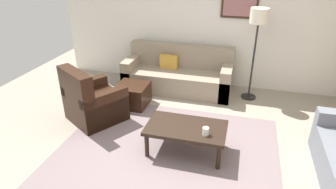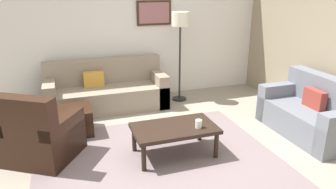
% 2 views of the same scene
% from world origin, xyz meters
% --- Properties ---
extents(ground_plane, '(8.00, 8.00, 0.00)m').
position_xyz_m(ground_plane, '(0.00, 0.00, 0.00)').
color(ground_plane, gray).
extents(rear_partition, '(6.00, 0.12, 2.80)m').
position_xyz_m(rear_partition, '(0.00, 2.60, 1.40)').
color(rear_partition, silver).
rests_on(rear_partition, ground_plane).
extents(area_rug, '(3.10, 2.48, 0.01)m').
position_xyz_m(area_rug, '(0.00, 0.00, 0.00)').
color(area_rug, slate).
rests_on(area_rug, ground_plane).
extents(couch_main, '(2.15, 0.85, 0.88)m').
position_xyz_m(couch_main, '(-0.34, 2.12, 0.30)').
color(couch_main, gray).
rests_on(couch_main, ground_plane).
extents(armchair_leather, '(1.10, 1.10, 0.95)m').
position_xyz_m(armchair_leather, '(-1.43, 0.47, 0.31)').
color(armchair_leather, black).
rests_on(armchair_leather, ground_plane).
extents(ottoman, '(0.56, 0.56, 0.40)m').
position_xyz_m(ottoman, '(-0.99, 1.17, 0.20)').
color(ottoman, black).
rests_on(ottoman, ground_plane).
extents(coffee_table, '(1.10, 0.64, 0.41)m').
position_xyz_m(coffee_table, '(0.26, 0.05, 0.36)').
color(coffee_table, black).
rests_on(coffee_table, ground_plane).
extents(cup, '(0.09, 0.09, 0.11)m').
position_xyz_m(cup, '(0.54, -0.08, 0.46)').
color(cup, white).
rests_on(cup, coffee_table).
extents(lamp_standing, '(0.32, 0.32, 1.71)m').
position_xyz_m(lamp_standing, '(1.09, 2.04, 1.41)').
color(lamp_standing, black).
rests_on(lamp_standing, ground_plane).
extents(framed_artwork, '(0.68, 0.04, 0.47)m').
position_xyz_m(framed_artwork, '(0.72, 2.51, 1.66)').
color(framed_artwork, '#382316').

